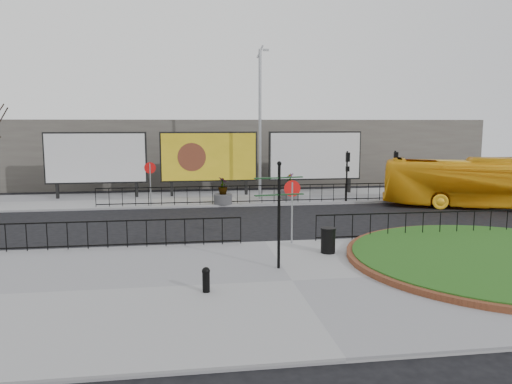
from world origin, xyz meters
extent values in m
plane|color=black|center=(0.00, 0.00, 0.00)|extent=(90.00, 90.00, 0.00)
cube|color=gray|center=(0.00, -5.00, 0.06)|extent=(30.00, 10.00, 0.12)
cube|color=gray|center=(0.00, 12.00, 0.06)|extent=(44.00, 6.00, 0.12)
cylinder|color=brown|center=(7.50, -4.00, 0.21)|extent=(10.40, 10.40, 0.18)
cylinder|color=#214E14|center=(7.50, -4.00, 0.23)|extent=(10.00, 10.00, 0.22)
cylinder|color=gray|center=(-5.00, 9.40, 1.32)|extent=(0.07, 0.07, 2.40)
cylinder|color=red|center=(-5.00, 9.40, 2.27)|extent=(0.64, 0.03, 0.64)
cylinder|color=white|center=(-5.00, 9.42, 2.27)|extent=(0.50, 0.03, 0.50)
cylinder|color=gray|center=(1.00, -0.40, 1.32)|extent=(0.07, 0.07, 2.40)
cylinder|color=red|center=(1.00, -0.40, 2.27)|extent=(0.64, 0.03, 0.64)
cylinder|color=white|center=(1.00, -0.38, 2.27)|extent=(0.50, 0.03, 0.50)
cube|color=black|center=(-10.90, 13.00, 0.62)|extent=(0.18, 0.18, 1.00)
cube|color=black|center=(-6.10, 13.00, 0.62)|extent=(0.18, 0.18, 1.00)
cube|color=black|center=(-8.50, 13.00, 2.62)|extent=(6.20, 0.25, 3.20)
cube|color=silver|center=(-8.50, 12.84, 2.62)|extent=(6.00, 0.06, 3.00)
cube|color=black|center=(-3.90, 13.00, 0.62)|extent=(0.18, 0.18, 1.00)
cube|color=black|center=(0.90, 13.00, 0.62)|extent=(0.18, 0.18, 1.00)
cube|color=black|center=(-1.50, 13.00, 2.62)|extent=(6.20, 0.25, 3.20)
cube|color=yellow|center=(-1.50, 12.84, 2.62)|extent=(6.00, 0.06, 3.00)
cube|color=black|center=(3.10, 13.00, 0.62)|extent=(0.18, 0.18, 1.00)
cube|color=black|center=(7.90, 13.00, 0.62)|extent=(0.18, 0.18, 1.00)
cube|color=black|center=(5.50, 13.00, 2.62)|extent=(6.20, 0.25, 3.20)
cube|color=silver|center=(5.50, 12.84, 2.62)|extent=(6.00, 0.06, 3.00)
cylinder|color=gray|center=(1.50, 11.00, 4.62)|extent=(0.18, 0.18, 9.00)
cylinder|color=gray|center=(1.50, 11.00, 8.97)|extent=(0.43, 0.10, 0.77)
cube|color=gray|center=(1.85, 11.00, 9.07)|extent=(0.35, 0.15, 0.12)
cylinder|color=black|center=(6.50, 9.40, 1.62)|extent=(0.10, 0.10, 3.00)
cube|color=black|center=(6.50, 9.28, 2.77)|extent=(0.22, 0.18, 0.55)
cube|color=black|center=(6.50, 9.28, 2.07)|extent=(0.20, 0.16, 0.30)
cylinder|color=black|center=(9.50, 9.40, 1.62)|extent=(0.10, 0.10, 3.00)
cube|color=black|center=(9.50, 9.28, 2.77)|extent=(0.22, 0.18, 0.55)
cube|color=black|center=(9.50, 9.28, 2.07)|extent=(0.20, 0.16, 0.30)
cube|color=#5C5951|center=(0.00, 22.00, 2.50)|extent=(40.00, 10.00, 5.00)
cylinder|color=black|center=(-0.16, -3.68, 1.79)|extent=(0.09, 0.09, 3.35)
sphere|color=black|center=(-0.16, -3.68, 3.52)|extent=(0.15, 0.15, 0.15)
cube|color=black|center=(-0.57, -3.71, 3.07)|extent=(0.79, 0.21, 0.03)
cube|color=black|center=(0.25, -3.58, 3.07)|extent=(0.80, 0.32, 0.03)
cube|color=black|center=(-0.57, -3.76, 2.53)|extent=(0.80, 0.29, 0.03)
cube|color=black|center=(0.26, -3.65, 2.53)|extent=(0.79, 0.21, 0.03)
cylinder|color=black|center=(-2.59, -5.64, 0.41)|extent=(0.21, 0.21, 0.58)
sphere|color=black|center=(-2.59, -5.64, 0.72)|extent=(0.23, 0.23, 0.23)
cylinder|color=black|center=(1.98, -2.05, 0.55)|extent=(0.52, 0.52, 0.86)
cylinder|color=black|center=(1.98, -2.05, 1.01)|extent=(0.56, 0.56, 0.06)
imported|color=#F0AA15|center=(13.20, 6.78, 1.41)|extent=(10.29, 6.02, 2.83)
cylinder|color=#4C4C4F|center=(-0.91, 9.44, 0.40)|extent=(1.08, 1.08, 0.56)
imported|color=#214E14|center=(-0.91, 9.44, 1.18)|extent=(0.76, 0.76, 1.00)
cylinder|color=#4C4C4F|center=(3.32, 10.70, 0.40)|extent=(1.09, 1.09, 0.57)
imported|color=#214E14|center=(3.32, 10.70, 1.20)|extent=(0.68, 0.68, 1.03)
camera|label=1|loc=(-3.16, -19.07, 4.80)|focal=35.00mm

